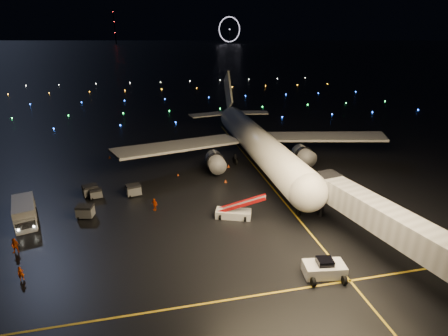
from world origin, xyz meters
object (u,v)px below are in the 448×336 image
at_px(airliner, 253,123).
at_px(baggage_cart_2, 90,191).
at_px(baggage_cart_1, 96,194).
at_px(pushback_tug, 324,267).
at_px(baggage_cart_0, 134,190).
at_px(crew_a, 21,274).
at_px(crew_c, 154,204).
at_px(crew_b, 15,246).
at_px(baggage_cart_4, 27,206).
at_px(belt_loader, 233,206).
at_px(baggage_cart_3, 85,212).
at_px(service_truck, 25,212).

height_order(airliner, baggage_cart_2, airliner).
height_order(airliner, baggage_cart_1, airliner).
xyz_separation_m(baggage_cart_1, baggage_cart_2, (-0.93, 0.85, 0.17)).
relative_size(pushback_tug, baggage_cart_0, 1.97).
xyz_separation_m(crew_a, crew_c, (14.14, 12.63, 0.15)).
xyz_separation_m(pushback_tug, crew_b, (-33.42, 11.51, -0.07)).
distance_m(pushback_tug, baggage_cart_4, 41.70).
bearing_deg(baggage_cart_0, pushback_tug, -65.46).
distance_m(crew_b, baggage_cart_4, 11.03).
xyz_separation_m(belt_loader, baggage_cart_1, (-19.50, 10.49, -0.98)).
xyz_separation_m(crew_b, baggage_cart_3, (6.77, 7.06, -0.03)).
distance_m(pushback_tug, crew_b, 35.35).
bearing_deg(crew_b, baggage_cart_4, 96.99).
bearing_deg(airliner, baggage_cart_4, -159.79).
relative_size(airliner, baggage_cart_0, 24.77).
xyz_separation_m(service_truck, baggage_cart_2, (7.58, 6.49, -0.59)).
relative_size(pushback_tug, service_truck, 0.52).
height_order(crew_c, baggage_cart_1, crew_c).
bearing_deg(baggage_cart_0, airliner, 12.15).
bearing_deg(baggage_cart_2, pushback_tug, -64.33).
height_order(crew_b, crew_c, crew_b).
distance_m(belt_loader, baggage_cart_3, 20.68).
distance_m(belt_loader, crew_a, 26.16).
xyz_separation_m(baggage_cart_0, baggage_cart_4, (-14.95, -1.97, -0.13)).
bearing_deg(crew_b, pushback_tug, -21.14).
height_order(pushback_tug, baggage_cart_0, pushback_tug).
bearing_deg(airliner, crew_c, -138.48).
bearing_deg(crew_a, baggage_cart_4, 77.59).
bearing_deg(baggage_cart_4, baggage_cart_0, 8.02).
distance_m(baggage_cart_0, baggage_cart_1, 5.73).
xyz_separation_m(airliner, baggage_cart_0, (-23.01, -11.87, -6.73)).
distance_m(airliner, service_truck, 41.45).
bearing_deg(airliner, pushback_tug, -94.22).
bearing_deg(pushback_tug, crew_b, 168.86).
height_order(airliner, crew_b, airliner).
bearing_deg(pushback_tug, service_truck, 158.89).
distance_m(crew_a, crew_c, 18.96).
relative_size(crew_a, baggage_cart_4, 0.85).
bearing_deg(baggage_cart_0, baggage_cart_3, -153.01).
height_order(pushback_tug, baggage_cart_2, pushback_tug).
bearing_deg(baggage_cart_1, airliner, 10.29).
bearing_deg(baggage_cart_3, crew_c, 13.64).
bearing_deg(baggage_cart_1, baggage_cart_2, 126.18).
relative_size(baggage_cart_1, baggage_cart_4, 0.96).
bearing_deg(crew_b, baggage_cart_0, 42.14).
xyz_separation_m(baggage_cart_1, baggage_cart_4, (-9.23, -2.31, 0.03)).
distance_m(belt_loader, baggage_cart_4, 29.88).
bearing_deg(crew_a, crew_c, 15.98).
bearing_deg(belt_loader, crew_b, -153.91).
relative_size(airliner, baggage_cart_3, 24.78).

